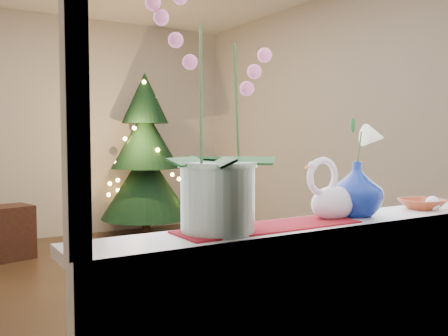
{
  "coord_description": "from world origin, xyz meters",
  "views": [
    {
      "loc": [
        -1.42,
        -3.76,
        1.24
      ],
      "look_at": [
        0.02,
        -1.4,
        1.06
      ],
      "focal_mm": 40.0,
      "sensor_mm": 36.0,
      "label": 1
    }
  ],
  "objects_px": {
    "paperweight": "(433,203)",
    "xmas_tree": "(145,155)",
    "amber_dish": "(423,205)",
    "swan": "(333,190)",
    "blue_vase": "(357,185)",
    "orchid_pot": "(218,115)"
  },
  "relations": [
    {
      "from": "orchid_pot",
      "to": "blue_vase",
      "type": "bearing_deg",
      "value": 0.67
    },
    {
      "from": "paperweight",
      "to": "amber_dish",
      "type": "xyz_separation_m",
      "value": [
        -0.0,
        0.05,
        -0.01
      ]
    },
    {
      "from": "blue_vase",
      "to": "amber_dish",
      "type": "bearing_deg",
      "value": -2.48
    },
    {
      "from": "paperweight",
      "to": "xmas_tree",
      "type": "distance_m",
      "value": 4.39
    },
    {
      "from": "swan",
      "to": "paperweight",
      "type": "xyz_separation_m",
      "value": [
        0.53,
        -0.06,
        -0.08
      ]
    },
    {
      "from": "paperweight",
      "to": "amber_dish",
      "type": "bearing_deg",
      "value": 94.63
    },
    {
      "from": "blue_vase",
      "to": "xmas_tree",
      "type": "xyz_separation_m",
      "value": [
        0.88,
        4.3,
        -0.04
      ]
    },
    {
      "from": "swan",
      "to": "blue_vase",
      "type": "xyz_separation_m",
      "value": [
        0.13,
        0.0,
        0.01
      ]
    },
    {
      "from": "orchid_pot",
      "to": "swan",
      "type": "relative_size",
      "value": 2.91
    },
    {
      "from": "paperweight",
      "to": "orchid_pot",
      "type": "bearing_deg",
      "value": 176.89
    },
    {
      "from": "blue_vase",
      "to": "paperweight",
      "type": "relative_size",
      "value": 4.03
    },
    {
      "from": "swan",
      "to": "xmas_tree",
      "type": "distance_m",
      "value": 4.42
    },
    {
      "from": "blue_vase",
      "to": "paperweight",
      "type": "bearing_deg",
      "value": -9.27
    },
    {
      "from": "swan",
      "to": "orchid_pot",
      "type": "bearing_deg",
      "value": -160.31
    },
    {
      "from": "amber_dish",
      "to": "xmas_tree",
      "type": "relative_size",
      "value": 0.08
    },
    {
      "from": "paperweight",
      "to": "blue_vase",
      "type": "bearing_deg",
      "value": 170.73
    },
    {
      "from": "blue_vase",
      "to": "xmas_tree",
      "type": "bearing_deg",
      "value": 78.45
    },
    {
      "from": "orchid_pot",
      "to": "paperweight",
      "type": "relative_size",
      "value": 12.45
    },
    {
      "from": "amber_dish",
      "to": "paperweight",
      "type": "bearing_deg",
      "value": -85.37
    },
    {
      "from": "swan",
      "to": "paperweight",
      "type": "distance_m",
      "value": 0.53
    },
    {
      "from": "amber_dish",
      "to": "swan",
      "type": "bearing_deg",
      "value": 178.65
    },
    {
      "from": "paperweight",
      "to": "xmas_tree",
      "type": "height_order",
      "value": "xmas_tree"
    }
  ]
}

